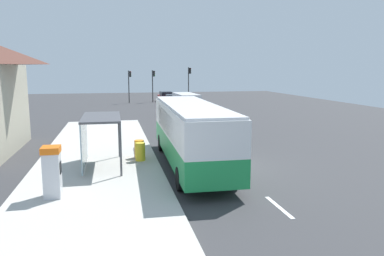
{
  "coord_description": "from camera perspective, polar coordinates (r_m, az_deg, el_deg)",
  "views": [
    {
      "loc": [
        -5.52,
        -17.92,
        4.98
      ],
      "look_at": [
        -1.0,
        3.26,
        1.5
      ],
      "focal_mm": 34.82,
      "sensor_mm": 36.0,
      "label": 1
    }
  ],
  "objects": [
    {
      "name": "traffic_light_median",
      "position": [
        55.57,
        -5.97,
        7.18
      ],
      "size": [
        0.49,
        0.28,
        4.71
      ],
      "color": "#2D2D2D",
      "rests_on": "ground"
    },
    {
      "name": "ticket_machine",
      "position": [
        14.94,
        -20.64,
        -6.24
      ],
      "size": [
        0.66,
        0.76,
        1.94
      ],
      "color": "silver",
      "rests_on": "sidewalk_platform"
    },
    {
      "name": "lane_stripe_seg_1",
      "position": [
        18.56,
        6.58,
        -6.48
      ],
      "size": [
        0.16,
        2.2,
        0.01
      ],
      "primitive_type": "cube",
      "color": "silver",
      "rests_on": "ground"
    },
    {
      "name": "sidewalk_platform",
      "position": [
        20.53,
        -14.2,
        -4.94
      ],
      "size": [
        6.2,
        30.0,
        0.18
      ],
      "primitive_type": "cube",
      "color": "beige",
      "rests_on": "ground"
    },
    {
      "name": "lane_stripe_seg_3",
      "position": [
        27.98,
        0.05,
        -1.11
      ],
      "size": [
        0.16,
        2.2,
        0.01
      ],
      "primitive_type": "cube",
      "color": "silver",
      "rests_on": "ground"
    },
    {
      "name": "traffic_light_far_side",
      "position": [
        54.5,
        -9.56,
        7.05
      ],
      "size": [
        0.49,
        0.28,
        4.67
      ],
      "color": "#2D2D2D",
      "rests_on": "ground"
    },
    {
      "name": "sedan_near",
      "position": [
        49.99,
        -3.01,
        4.31
      ],
      "size": [
        1.9,
        4.43,
        1.52
      ],
      "color": "#B7B7BC",
      "rests_on": "ground"
    },
    {
      "name": "sedan_far",
      "position": [
        56.43,
        -4.06,
        4.85
      ],
      "size": [
        1.95,
        4.45,
        1.52
      ],
      "color": "#A51919",
      "rests_on": "ground"
    },
    {
      "name": "white_van",
      "position": [
        40.15,
        -0.91,
        3.93
      ],
      "size": [
        2.22,
        5.28,
        2.3
      ],
      "color": "silver",
      "rests_on": "ground"
    },
    {
      "name": "bus",
      "position": [
        18.86,
        -0.22,
        -0.45
      ],
      "size": [
        2.77,
        11.07,
        3.21
      ],
      "color": "#1E8C47",
      "rests_on": "ground"
    },
    {
      "name": "traffic_light_near_side",
      "position": [
        54.76,
        -0.44,
        7.47
      ],
      "size": [
        0.49,
        0.28,
        5.13
      ],
      "color": "#2D2D2D",
      "rests_on": "ground"
    },
    {
      "name": "ground_plane",
      "position": [
        32.78,
        -2.21,
        0.35
      ],
      "size": [
        56.0,
        92.0,
        0.04
      ],
      "primitive_type": "cube",
      "color": "#38383A"
    },
    {
      "name": "lane_stripe_seg_5",
      "position": [
        37.7,
        -3.14,
        1.53
      ],
      "size": [
        0.16,
        2.2,
        0.01
      ],
      "primitive_type": "cube",
      "color": "silver",
      "rests_on": "ground"
    },
    {
      "name": "lane_stripe_seg_7",
      "position": [
        47.54,
        -5.01,
        3.09
      ],
      "size": [
        0.16,
        2.2,
        0.01
      ],
      "primitive_type": "cube",
      "color": "silver",
      "rests_on": "ground"
    },
    {
      "name": "bus_shelter",
      "position": [
        18.7,
        -14.63,
        -0.04
      ],
      "size": [
        1.8,
        4.0,
        2.5
      ],
      "color": "#4C4C51",
      "rests_on": "sidewalk_platform"
    },
    {
      "name": "lane_stripe_seg_4",
      "position": [
        32.82,
        -1.78,
        0.4
      ],
      "size": [
        0.16,
        2.2,
        0.01
      ],
      "primitive_type": "cube",
      "color": "silver",
      "rests_on": "ground"
    },
    {
      "name": "lane_stripe_seg_6",
      "position": [
        42.61,
        -4.18,
        2.4
      ],
      "size": [
        0.16,
        2.2,
        0.01
      ],
      "primitive_type": "cube",
      "color": "silver",
      "rests_on": "ground"
    },
    {
      "name": "lane_stripe_seg_2",
      "position": [
        23.21,
        2.64,
        -3.26
      ],
      "size": [
        0.16,
        2.2,
        0.01
      ],
      "primitive_type": "cube",
      "color": "silver",
      "rests_on": "ground"
    },
    {
      "name": "lane_stripe_seg_0",
      "position": [
        14.15,
        13.17,
        -11.71
      ],
      "size": [
        0.16,
        2.2,
        0.01
      ],
      "primitive_type": "cube",
      "color": "silver",
      "rests_on": "ground"
    },
    {
      "name": "recycling_bin_yellow",
      "position": [
        19.76,
        -7.94,
        -3.61
      ],
      "size": [
        0.52,
        0.52,
        0.95
      ],
      "primitive_type": "cylinder",
      "color": "yellow",
      "rests_on": "sidewalk_platform"
    },
    {
      "name": "recycling_bin_orange",
      "position": [
        20.44,
        -8.08,
        -3.18
      ],
      "size": [
        0.52,
        0.52,
        0.95
      ],
      "primitive_type": "cylinder",
      "color": "orange",
      "rests_on": "sidewalk_platform"
    }
  ]
}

